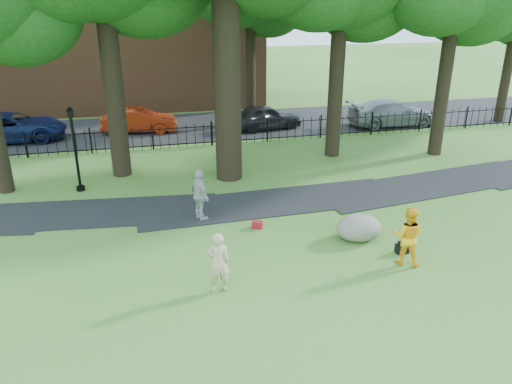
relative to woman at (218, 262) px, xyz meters
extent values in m
plane|color=#396121|center=(1.87, 1.55, -0.85)|extent=(120.00, 120.00, 0.00)
cube|color=black|center=(2.87, 5.45, -0.85)|extent=(36.07, 3.85, 0.03)
cube|color=black|center=(1.87, 17.55, -0.85)|extent=(80.00, 7.00, 0.02)
cube|color=black|center=(1.87, 13.55, 0.17)|extent=(44.00, 0.04, 0.04)
cube|color=black|center=(1.87, 13.55, -0.67)|extent=(44.00, 0.04, 0.04)
cube|color=brown|center=(-2.13, 25.55, 5.15)|extent=(18.00, 8.00, 12.00)
cylinder|color=black|center=(1.87, 8.55, 4.40)|extent=(1.10, 1.10, 10.50)
ellipsoid|color=#113E12|center=(-5.78, 9.80, 5.97)|extent=(4.80, 4.80, 4.08)
cylinder|color=black|center=(-2.63, 10.05, 3.70)|extent=(0.80, 0.80, 9.10)
cylinder|color=black|center=(7.37, 10.55, 3.35)|extent=(0.70, 0.70, 8.40)
cylinder|color=black|center=(12.37, 9.55, 3.17)|extent=(0.64, 0.64, 8.05)
imported|color=tan|center=(0.00, 0.00, 0.00)|extent=(0.64, 0.44, 1.71)
imported|color=#FAA915|center=(5.58, 0.15, 0.04)|extent=(1.10, 1.04, 1.79)
imported|color=#A4A5A9|center=(0.12, 4.58, 0.07)|extent=(0.82, 1.17, 1.85)
ellipsoid|color=gray|center=(4.91, 1.96, -0.42)|extent=(1.55, 1.21, 0.87)
cylinder|color=black|center=(-4.25, 8.48, 0.65)|extent=(0.11, 0.11, 3.01)
cylinder|color=black|center=(-4.25, 8.48, -0.76)|extent=(0.34, 0.34, 0.19)
cube|color=black|center=(-4.25, 8.48, 2.30)|extent=(0.25, 0.25, 0.28)
cone|color=black|center=(-4.25, 8.48, 2.49)|extent=(0.30, 0.30, 0.15)
cube|color=black|center=(5.82, 0.75, -0.71)|extent=(0.39, 0.24, 0.29)
cube|color=maroon|center=(1.89, 3.46, -0.73)|extent=(0.41, 0.33, 0.24)
imported|color=maroon|center=(-1.72, 17.05, -0.17)|extent=(4.28, 1.91, 1.36)
imported|color=#0D1944|center=(-8.37, 16.78, -0.09)|extent=(5.55, 2.67, 1.52)
imported|color=black|center=(5.45, 16.14, -0.15)|extent=(4.34, 2.23, 1.41)
imported|color=gray|center=(12.91, 15.20, -0.10)|extent=(5.24, 2.16, 1.52)
camera|label=1|loc=(-1.68, -11.39, 6.64)|focal=35.00mm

